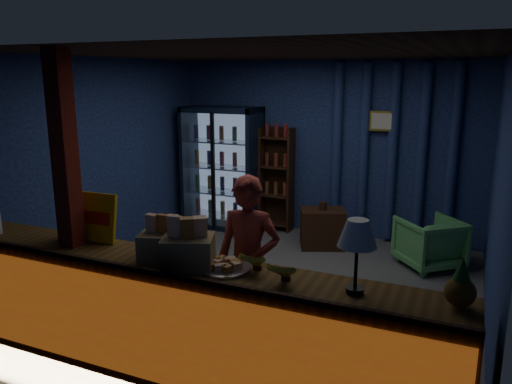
% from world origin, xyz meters
% --- Properties ---
extents(ground, '(4.60, 4.60, 0.00)m').
position_xyz_m(ground, '(0.00, 0.00, 0.00)').
color(ground, '#515154').
rests_on(ground, ground).
extents(room_walls, '(4.60, 4.60, 4.60)m').
position_xyz_m(room_walls, '(0.00, 0.00, 1.57)').
color(room_walls, navy).
rests_on(room_walls, ground).
extents(counter, '(4.40, 0.57, 0.99)m').
position_xyz_m(counter, '(0.00, -1.91, 0.48)').
color(counter, brown).
rests_on(counter, ground).
extents(support_post, '(0.16, 0.16, 2.60)m').
position_xyz_m(support_post, '(-1.05, -1.90, 1.30)').
color(support_post, maroon).
rests_on(support_post, ground).
extents(beverage_cooler, '(1.20, 0.62, 1.90)m').
position_xyz_m(beverage_cooler, '(-1.55, 1.92, 0.93)').
color(beverage_cooler, black).
rests_on(beverage_cooler, ground).
extents(bottle_shelf, '(0.50, 0.28, 1.60)m').
position_xyz_m(bottle_shelf, '(-0.70, 2.06, 0.79)').
color(bottle_shelf, '#372011').
rests_on(bottle_shelf, ground).
extents(curtain_folds, '(1.74, 0.14, 2.50)m').
position_xyz_m(curtain_folds, '(1.00, 2.14, 1.30)').
color(curtain_folds, navy).
rests_on(curtain_folds, room_walls).
extents(framed_picture, '(0.36, 0.04, 0.28)m').
position_xyz_m(framed_picture, '(0.85, 2.10, 1.75)').
color(framed_picture, gold).
rests_on(framed_picture, room_walls).
extents(shopkeeper, '(0.61, 0.45, 1.56)m').
position_xyz_m(shopkeeper, '(0.34, -1.30, 0.78)').
color(shopkeeper, maroon).
rests_on(shopkeeper, ground).
extents(green_chair, '(0.97, 0.98, 0.64)m').
position_xyz_m(green_chair, '(1.65, 1.34, 0.32)').
color(green_chair, '#58B15E').
rests_on(green_chair, ground).
extents(side_table, '(0.72, 0.64, 0.66)m').
position_xyz_m(side_table, '(0.20, 1.52, 0.28)').
color(side_table, '#372011').
rests_on(side_table, ground).
extents(yellow_sign, '(0.54, 0.13, 0.43)m').
position_xyz_m(yellow_sign, '(-1.00, -1.73, 1.17)').
color(yellow_sign, '#EFB50C').
rests_on(yellow_sign, counter).
extents(snack_box_left, '(0.47, 0.43, 0.40)m').
position_xyz_m(snack_box_left, '(0.14, -1.94, 1.09)').
color(snack_box_left, '#947047').
rests_on(snack_box_left, counter).
extents(snack_box_centre, '(0.41, 0.37, 0.36)m').
position_xyz_m(snack_box_centre, '(-0.14, -1.88, 1.08)').
color(snack_box_centre, '#947047').
rests_on(snack_box_centre, counter).
extents(pastry_tray, '(0.41, 0.41, 0.07)m').
position_xyz_m(pastry_tray, '(0.41, -1.87, 0.97)').
color(pastry_tray, silver).
rests_on(pastry_tray, counter).
extents(banana_bunches, '(0.50, 0.30, 0.17)m').
position_xyz_m(banana_bunches, '(0.77, -1.86, 1.03)').
color(banana_bunches, gold).
rests_on(banana_bunches, counter).
extents(table_lamp, '(0.26, 0.26, 0.51)m').
position_xyz_m(table_lamp, '(1.40, -1.89, 1.35)').
color(table_lamp, black).
rests_on(table_lamp, counter).
extents(pineapple, '(0.19, 0.19, 0.33)m').
position_xyz_m(pineapple, '(2.05, -1.84, 1.09)').
color(pineapple, brown).
rests_on(pineapple, counter).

